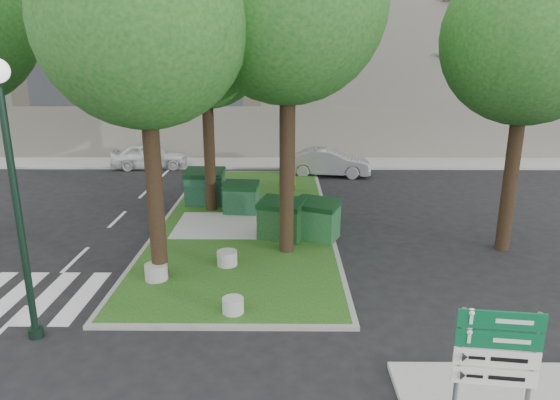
{
  "coord_description": "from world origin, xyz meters",
  "views": [
    {
      "loc": [
        1.92,
        -10.21,
        5.95
      ],
      "look_at": [
        1.8,
        3.72,
        2.0
      ],
      "focal_mm": 32.0,
      "sensor_mm": 36.0,
      "label": 1
    }
  ],
  "objects_px": {
    "dumpster_c": "(282,219)",
    "bollard_left": "(156,272)",
    "tree_street_right": "(533,22)",
    "street_lamp": "(12,172)",
    "tree_median_mid": "(207,30)",
    "dumpster_d": "(316,220)",
    "bollard_mid": "(227,258)",
    "directional_sign": "(496,361)",
    "bollard_right": "(233,305)",
    "car_white": "(150,156)",
    "dumpster_b": "(241,198)",
    "litter_bin": "(291,177)",
    "tree_median_far": "(293,0)",
    "dumpster_a": "(205,187)",
    "tree_median_near_left": "(146,0)",
    "car_silver": "(329,162)"
  },
  "relations": [
    {
      "from": "dumpster_c",
      "to": "bollard_left",
      "type": "relative_size",
      "value": 2.81
    },
    {
      "from": "tree_street_right",
      "to": "street_lamp",
      "type": "bearing_deg",
      "value": -156.58
    },
    {
      "from": "tree_median_mid",
      "to": "dumpster_d",
      "type": "distance_m",
      "value": 8.09
    },
    {
      "from": "bollard_mid",
      "to": "directional_sign",
      "type": "height_order",
      "value": "directional_sign"
    },
    {
      "from": "bollard_right",
      "to": "directional_sign",
      "type": "height_order",
      "value": "directional_sign"
    },
    {
      "from": "bollard_left",
      "to": "bollard_right",
      "type": "bearing_deg",
      "value": -38.75
    },
    {
      "from": "tree_median_mid",
      "to": "bollard_right",
      "type": "height_order",
      "value": "tree_median_mid"
    },
    {
      "from": "car_white",
      "to": "street_lamp",
      "type": "bearing_deg",
      "value": 179.97
    },
    {
      "from": "bollard_mid",
      "to": "dumpster_c",
      "type": "bearing_deg",
      "value": 55.74
    },
    {
      "from": "tree_street_right",
      "to": "bollard_left",
      "type": "relative_size",
      "value": 16.26
    },
    {
      "from": "dumpster_b",
      "to": "litter_bin",
      "type": "relative_size",
      "value": 1.89
    },
    {
      "from": "litter_bin",
      "to": "tree_median_far",
      "type": "bearing_deg",
      "value": -86.69
    },
    {
      "from": "dumpster_a",
      "to": "directional_sign",
      "type": "relative_size",
      "value": 0.68
    },
    {
      "from": "litter_bin",
      "to": "directional_sign",
      "type": "bearing_deg",
      "value": -80.66
    },
    {
      "from": "tree_street_right",
      "to": "bollard_right",
      "type": "relative_size",
      "value": 19.58
    },
    {
      "from": "dumpster_a",
      "to": "directional_sign",
      "type": "height_order",
      "value": "directional_sign"
    },
    {
      "from": "bollard_left",
      "to": "street_lamp",
      "type": "xyz_separation_m",
      "value": [
        -2.01,
        -2.76,
        3.41
      ]
    },
    {
      "from": "dumpster_c",
      "to": "tree_median_far",
      "type": "bearing_deg",
      "value": 106.5
    },
    {
      "from": "tree_street_right",
      "to": "dumpster_a",
      "type": "height_order",
      "value": "tree_street_right"
    },
    {
      "from": "tree_median_near_left",
      "to": "dumpster_b",
      "type": "bearing_deg",
      "value": 74.57
    },
    {
      "from": "tree_median_near_left",
      "to": "car_white",
      "type": "bearing_deg",
      "value": 105.96
    },
    {
      "from": "tree_median_near_left",
      "to": "dumpster_b",
      "type": "relative_size",
      "value": 7.36
    },
    {
      "from": "tree_median_far",
      "to": "car_white",
      "type": "xyz_separation_m",
      "value": [
        -7.93,
        5.29,
        -7.61
      ]
    },
    {
      "from": "bollard_mid",
      "to": "car_silver",
      "type": "xyz_separation_m",
      "value": [
        4.01,
        12.15,
        0.38
      ]
    },
    {
      "from": "dumpster_b",
      "to": "street_lamp",
      "type": "bearing_deg",
      "value": -106.91
    },
    {
      "from": "tree_median_near_left",
      "to": "bollard_mid",
      "type": "height_order",
      "value": "tree_median_near_left"
    },
    {
      "from": "tree_street_right",
      "to": "dumpster_b",
      "type": "bearing_deg",
      "value": 158.46
    },
    {
      "from": "bollard_left",
      "to": "tree_street_right",
      "type": "bearing_deg",
      "value": 14.34
    },
    {
      "from": "bollard_mid",
      "to": "directional_sign",
      "type": "relative_size",
      "value": 0.25
    },
    {
      "from": "tree_median_far",
      "to": "bollard_right",
      "type": "distance_m",
      "value": 14.15
    },
    {
      "from": "dumpster_d",
      "to": "tree_median_far",
      "type": "bearing_deg",
      "value": 120.53
    },
    {
      "from": "dumpster_a",
      "to": "bollard_right",
      "type": "xyz_separation_m",
      "value": [
        2.07,
        -9.3,
        -0.53
      ]
    },
    {
      "from": "tree_median_near_left",
      "to": "tree_street_right",
      "type": "relative_size",
      "value": 1.05
    },
    {
      "from": "tree_median_mid",
      "to": "bollard_mid",
      "type": "distance_m",
      "value": 8.84
    },
    {
      "from": "tree_street_right",
      "to": "dumpster_c",
      "type": "bearing_deg",
      "value": 175.15
    },
    {
      "from": "dumpster_d",
      "to": "car_silver",
      "type": "relative_size",
      "value": 0.4
    },
    {
      "from": "tree_median_mid",
      "to": "bollard_left",
      "type": "xyz_separation_m",
      "value": [
        -0.66,
        -6.73,
        -6.64
      ]
    },
    {
      "from": "tree_median_far",
      "to": "street_lamp",
      "type": "distance_m",
      "value": 14.53
    },
    {
      "from": "bollard_right",
      "to": "dumpster_b",
      "type": "bearing_deg",
      "value": 93.34
    },
    {
      "from": "tree_median_mid",
      "to": "bollard_mid",
      "type": "bearing_deg",
      "value": -78.43
    },
    {
      "from": "tree_street_right",
      "to": "dumpster_b",
      "type": "distance_m",
      "value": 11.39
    },
    {
      "from": "tree_median_near_left",
      "to": "bollard_mid",
      "type": "xyz_separation_m",
      "value": [
        1.67,
        0.79,
        -6.98
      ]
    },
    {
      "from": "dumpster_d",
      "to": "bollard_right",
      "type": "distance_m",
      "value": 5.67
    },
    {
      "from": "tree_median_far",
      "to": "tree_street_right",
      "type": "relative_size",
      "value": 1.18
    },
    {
      "from": "bollard_mid",
      "to": "dumpster_d",
      "type": "bearing_deg",
      "value": 40.18
    },
    {
      "from": "dumpster_a",
      "to": "street_lamp",
      "type": "bearing_deg",
      "value": -99.65
    },
    {
      "from": "street_lamp",
      "to": "tree_street_right",
      "type": "bearing_deg",
      "value": 23.42
    },
    {
      "from": "bollard_left",
      "to": "bollard_mid",
      "type": "height_order",
      "value": "bollard_left"
    },
    {
      "from": "tree_median_mid",
      "to": "dumpster_d",
      "type": "relative_size",
      "value": 5.72
    },
    {
      "from": "tree_median_far",
      "to": "car_white",
      "type": "bearing_deg",
      "value": 146.29
    }
  ]
}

